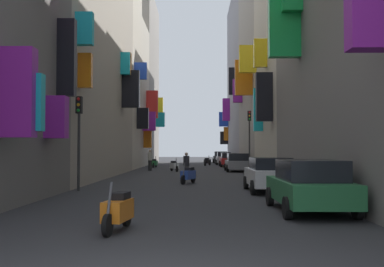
{
  "coord_description": "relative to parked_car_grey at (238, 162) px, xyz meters",
  "views": [
    {
      "loc": [
        0.62,
        -5.48,
        1.83
      ],
      "look_at": [
        0.23,
        27.22,
        2.97
      ],
      "focal_mm": 42.24,
      "sensor_mm": 36.0,
      "label": 1
    }
  ],
  "objects": [
    {
      "name": "pedestrian_near_left",
      "position": [
        -3.99,
        -8.87,
        0.03
      ],
      "size": [
        0.53,
        0.53,
        1.62
      ],
      "color": "#2F2F2F",
      "rests_on": "ground"
    },
    {
      "name": "parked_car_red",
      "position": [
        -0.04,
        9.97,
        -0.02
      ],
      "size": [
        1.89,
        4.27,
        1.43
      ],
      "color": "#B21E1E",
      "rests_on": "ground"
    },
    {
      "name": "building_right_mid_a",
      "position": [
        4.06,
        -7.42,
        8.88
      ],
      "size": [
        7.26,
        9.71,
        19.33
      ],
      "color": "#BCB29E",
      "rests_on": "ground"
    },
    {
      "name": "traffic_light_far_corner",
      "position": [
        -8.51,
        -17.42,
        2.06
      ],
      "size": [
        0.26,
        0.34,
        4.15
      ],
      "color": "#2D2D2D",
      "rests_on": "ground"
    },
    {
      "name": "building_left_mid_c",
      "position": [
        -11.9,
        11.58,
        6.89
      ],
      "size": [
        7.34,
        7.03,
        15.36
      ],
      "color": "#BCB29E",
      "rests_on": "ground"
    },
    {
      "name": "parked_car_green",
      "position": [
        -0.05,
        -23.99,
        0.02
      ],
      "size": [
        2.0,
        4.29,
        1.52
      ],
      "color": "#236638",
      "rests_on": "ground"
    },
    {
      "name": "scooter_green",
      "position": [
        -7.54,
        7.55,
        -0.31
      ],
      "size": [
        0.54,
        1.95,
        1.13
      ],
      "color": "#287F3D",
      "rests_on": "ground"
    },
    {
      "name": "scooter_blue",
      "position": [
        -3.79,
        -13.08,
        -0.31
      ],
      "size": [
        0.82,
        1.81,
        1.13
      ],
      "color": "#2D4CAD",
      "rests_on": "ground"
    },
    {
      "name": "traffic_light_near_corner",
      "position": [
        0.66,
        -2.83,
        2.42
      ],
      "size": [
        0.26,
        0.34,
        4.74
      ],
      "color": "#2D2D2D",
      "rests_on": "ground"
    },
    {
      "name": "building_right_mid_c",
      "position": [
        4.07,
        19.35,
        9.89
      ],
      "size": [
        7.31,
        17.98,
        21.35
      ],
      "color": "gray",
      "rests_on": "ground"
    },
    {
      "name": "parked_car_grey",
      "position": [
        0.0,
        0.0,
        0.0
      ],
      "size": [
        2.0,
        4.19,
        1.49
      ],
      "color": "slate",
      "rests_on": "ground"
    },
    {
      "name": "pedestrian_crossing",
      "position": [
        -7.36,
        1.51,
        0.13
      ],
      "size": [
        0.51,
        0.51,
        1.8
      ],
      "color": "black",
      "rests_on": "ground"
    },
    {
      "name": "scooter_orange",
      "position": [
        -5.08,
        -27.03,
        -0.31
      ],
      "size": [
        0.6,
        1.8,
        1.13
      ],
      "color": "orange",
      "rests_on": "ground"
    },
    {
      "name": "building_left_far",
      "position": [
        -11.92,
        21.71,
        9.98
      ],
      "size": [
        7.37,
        13.22,
        21.53
      ],
      "color": "gray",
      "rests_on": "ground"
    },
    {
      "name": "building_left_mid_a",
      "position": [
        -11.92,
        -7.77,
        7.37
      ],
      "size": [
        7.28,
        19.0,
        16.29
      ],
      "color": "#9E9384",
      "rests_on": "ground"
    },
    {
      "name": "scooter_white",
      "position": [
        -5.22,
        0.11,
        -0.31
      ],
      "size": [
        0.83,
        1.91,
        1.13
      ],
      "color": "silver",
      "rests_on": "ground"
    },
    {
      "name": "parked_car_silver",
      "position": [
        -0.22,
        15.77,
        0.0
      ],
      "size": [
        1.88,
        3.94,
        1.48
      ],
      "color": "#B7B7BC",
      "rests_on": "ground"
    },
    {
      "name": "scooter_black",
      "position": [
        -2.19,
        13.22,
        -0.31
      ],
      "size": [
        0.84,
        1.89,
        1.13
      ],
      "color": "black",
      "rests_on": "ground"
    },
    {
      "name": "parked_car_black",
      "position": [
        -0.26,
        22.22,
        0.02
      ],
      "size": [
        1.98,
        4.44,
        1.53
      ],
      "color": "black",
      "rests_on": "ground"
    },
    {
      "name": "building_right_mid_b",
      "position": [
        4.06,
        3.89,
        9.02
      ],
      "size": [
        7.39,
        12.91,
        19.6
      ],
      "color": "gray",
      "rests_on": "ground"
    },
    {
      "name": "building_left_mid_b",
      "position": [
        -11.92,
        4.9,
        8.62
      ],
      "size": [
        7.12,
        6.35,
        18.8
      ],
      "color": "#BCB29E",
      "rests_on": "ground"
    },
    {
      "name": "ground_plane",
      "position": [
        -3.92,
        -1.68,
        -0.77
      ],
      "size": [
        140.0,
        140.0,
        0.0
      ],
      "primitive_type": "plane",
      "color": "#2D2D30"
    },
    {
      "name": "parked_car_white",
      "position": [
        -0.22,
        -17.84,
        0.0
      ],
      "size": [
        1.9,
        4.07,
        1.47
      ],
      "color": "white",
      "rests_on": "ground"
    }
  ]
}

